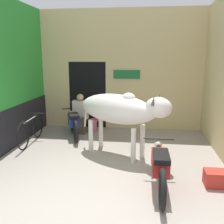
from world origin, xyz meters
name	(u,v)px	position (x,y,z in m)	size (l,w,h in m)	color
ground_plane	(93,202)	(0.00, 0.00, 0.00)	(30.00, 30.00, 0.00)	#9E9389
wall_left_shopfront	(4,78)	(-2.57, 2.17, 1.76)	(0.25, 4.36, 3.65)	green
wall_back_with_doorway	(110,79)	(-0.37, 4.60, 1.55)	(4.97, 0.93, 3.65)	#D1BC84
cow	(120,110)	(0.22, 2.07, 1.09)	(2.30, 1.60, 1.52)	silver
motorcycle_near	(160,165)	(1.06, 0.60, 0.43)	(0.58, 1.93, 0.76)	black
motorcycle_far	(74,122)	(-1.25, 3.35, 0.41)	(0.81, 1.72, 0.73)	black
bicycle	(31,130)	(-2.19, 2.60, 0.37)	(0.44, 1.71, 0.73)	black
shopkeeper_seated	(80,113)	(-1.13, 3.70, 0.60)	(0.45, 0.33, 1.17)	brown
plastic_stool	(93,125)	(-0.77, 3.84, 0.21)	(0.32, 0.32, 0.38)	#DB6093
crate	(217,178)	(2.09, 0.81, 0.14)	(0.44, 0.32, 0.28)	red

